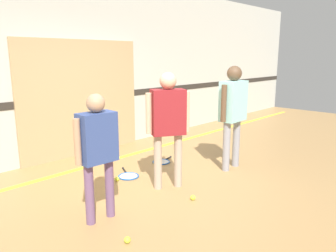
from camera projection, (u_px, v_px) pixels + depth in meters
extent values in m
plane|color=#A87F4C|center=(159.00, 191.00, 4.40)|extent=(16.00, 16.00, 0.00)
cube|color=beige|center=(65.00, 66.00, 5.61)|extent=(16.00, 0.06, 3.20)
cube|color=#2D2823|center=(68.00, 100.00, 5.71)|extent=(16.00, 0.01, 0.12)
cube|color=tan|center=(82.00, 98.00, 5.88)|extent=(2.39, 0.05, 2.06)
cube|color=yellow|center=(94.00, 165.00, 5.44)|extent=(14.40, 0.10, 0.01)
cylinder|color=tan|center=(158.00, 162.00, 4.40)|extent=(0.11, 0.11, 0.75)
cylinder|color=tan|center=(178.00, 160.00, 4.48)|extent=(0.11, 0.11, 0.75)
cube|color=maroon|center=(168.00, 112.00, 4.30)|extent=(0.50, 0.43, 0.60)
sphere|color=#DBAD89|center=(168.00, 81.00, 4.21)|extent=(0.22, 0.22, 0.22)
cylinder|color=#DBAD89|center=(149.00, 114.00, 4.23)|extent=(0.08, 0.08, 0.53)
cylinder|color=#DBAD89|center=(187.00, 112.00, 4.37)|extent=(0.08, 0.08, 0.53)
cylinder|color=#6B4C70|center=(90.00, 194.00, 3.48)|extent=(0.10, 0.10, 0.67)
cylinder|color=#6B4C70|center=(110.00, 188.00, 3.65)|extent=(0.10, 0.10, 0.67)
cube|color=#334784|center=(97.00, 137.00, 3.44)|extent=(0.40, 0.23, 0.53)
sphere|color=tan|center=(96.00, 103.00, 3.36)|extent=(0.20, 0.20, 0.20)
cylinder|color=tan|center=(77.00, 142.00, 3.28)|extent=(0.07, 0.07, 0.48)
cylinder|color=tan|center=(116.00, 134.00, 3.59)|extent=(0.07, 0.07, 0.48)
cylinder|color=gray|center=(236.00, 143.00, 5.31)|extent=(0.11, 0.11, 0.78)
cylinder|color=gray|center=(226.00, 147.00, 5.10)|extent=(0.11, 0.11, 0.78)
cube|color=#99D8D1|center=(233.00, 101.00, 5.05)|extent=(0.46, 0.27, 0.62)
sphere|color=brown|center=(234.00, 73.00, 4.97)|extent=(0.23, 0.23, 0.23)
cylinder|color=brown|center=(242.00, 100.00, 5.25)|extent=(0.08, 0.08, 0.55)
cylinder|color=brown|center=(224.00, 103.00, 4.86)|extent=(0.08, 0.08, 0.55)
torus|color=blue|center=(129.00, 176.00, 4.90)|extent=(0.42, 0.42, 0.02)
cylinder|color=silver|center=(129.00, 176.00, 4.90)|extent=(0.27, 0.27, 0.01)
cylinder|color=black|center=(125.00, 170.00, 5.14)|extent=(0.12, 0.22, 0.02)
sphere|color=black|center=(123.00, 168.00, 5.25)|extent=(0.03, 0.03, 0.03)
torus|color=blue|center=(161.00, 162.00, 5.56)|extent=(0.36, 0.36, 0.02)
cylinder|color=silver|center=(161.00, 162.00, 5.56)|extent=(0.26, 0.26, 0.01)
cylinder|color=black|center=(168.00, 158.00, 5.75)|extent=(0.18, 0.06, 0.02)
sphere|color=black|center=(171.00, 157.00, 5.83)|extent=(0.03, 0.03, 0.03)
sphere|color=#CCE038|center=(193.00, 198.00, 4.11)|extent=(0.07, 0.07, 0.07)
sphere|color=#CCE038|center=(117.00, 179.00, 4.73)|extent=(0.07, 0.07, 0.07)
sphere|color=#CCE038|center=(127.00, 240.00, 3.17)|extent=(0.07, 0.07, 0.07)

